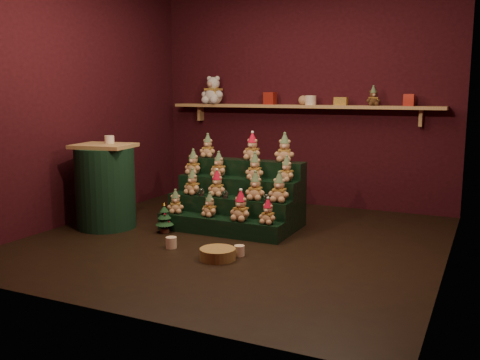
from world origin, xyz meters
The scene contains 41 objects.
ground centered at (0.00, 0.00, 0.00)m, with size 4.00×4.00×0.00m, color black.
back_wall centered at (0.00, 2.05, 1.40)m, with size 4.00×0.10×2.80m, color black.
front_wall centered at (0.00, -2.05, 1.40)m, with size 4.00×0.10×2.80m, color black.
left_wall centered at (-2.05, 0.00, 1.40)m, with size 0.10×4.00×2.80m, color black.
right_wall centered at (2.05, 0.00, 1.40)m, with size 0.10×4.00×2.80m, color black.
back_shelf centered at (0.00, 1.87, 1.29)m, with size 3.60×0.26×0.24m.
riser_tier_front centered at (-0.25, 0.11, 0.09)m, with size 1.40×0.22×0.18m, color black.
riser_tier_midfront centered at (-0.25, 0.33, 0.18)m, with size 1.40×0.22×0.36m, color black.
riser_tier_midback centered at (-0.25, 0.55, 0.27)m, with size 1.40×0.22×0.54m, color black.
riser_tier_back centered at (-0.25, 0.77, 0.36)m, with size 1.40×0.22×0.72m, color black.
teddy_0 centered at (-0.78, 0.11, 0.31)m, with size 0.18×0.16×0.25m, color tan, non-canonical shape.
teddy_1 centered at (-0.37, 0.12, 0.31)m, with size 0.18×0.16×0.25m, color tan, non-canonical shape.
teddy_2 centered at (0.01, 0.10, 0.33)m, with size 0.22×0.20×0.31m, color tan, non-canonical shape.
teddy_3 centered at (0.31, 0.09, 0.31)m, with size 0.18×0.16×0.25m, color tan, non-canonical shape.
teddy_4 centered at (-0.69, 0.32, 0.50)m, with size 0.20×0.18×0.28m, color tan, non-canonical shape.
teddy_5 centered at (-0.40, 0.34, 0.50)m, with size 0.20×0.18×0.28m, color tan, non-canonical shape.
teddy_6 centered at (0.07, 0.33, 0.51)m, with size 0.21×0.19×0.30m, color tan, non-canonical shape.
teddy_7 centered at (0.33, 0.34, 0.51)m, with size 0.22×0.20×0.31m, color tan, non-canonical shape.
teddy_8 centered at (-0.82, 0.57, 0.68)m, with size 0.20×0.18×0.28m, color tan, non-canonical shape.
teddy_9 centered at (-0.48, 0.55, 0.68)m, with size 0.20×0.18×0.27m, color tan, non-canonical shape.
teddy_10 centered at (-0.03, 0.54, 0.68)m, with size 0.20×0.18×0.29m, color tan, non-canonical shape.
teddy_11 centered at (0.32, 0.57, 0.67)m, with size 0.19×0.17×0.27m, color tan, non-canonical shape.
teddy_12 centered at (-0.75, 0.79, 0.85)m, with size 0.19×0.17×0.27m, color tan, non-canonical shape.
teddy_13 centered at (-0.17, 0.79, 0.87)m, with size 0.21×0.19×0.30m, color tan, non-canonical shape.
teddy_14 centered at (0.22, 0.79, 0.87)m, with size 0.22×0.20×0.31m, color tan, non-canonical shape.
snow_globe_a centered at (-0.55, 0.27, 0.40)m, with size 0.07×0.07×0.09m.
snow_globe_b centered at (-0.26, 0.27, 0.40)m, with size 0.06×0.06×0.09m.
snow_globe_c centered at (0.22, 0.27, 0.40)m, with size 0.06×0.06×0.09m.
side_table centered at (-1.52, -0.15, 0.46)m, with size 0.67×0.64×0.93m.
table_ornament centered at (-1.52, -0.05, 0.97)m, with size 0.11×0.11×0.08m, color beige.
mini_christmas_tree centered at (-0.81, -0.08, 0.16)m, with size 0.19×0.19×0.33m.
mug_left centered at (-0.44, -0.53, 0.05)m, with size 0.11×0.11×0.11m, color beige.
mug_right centered at (0.26, -0.47, 0.05)m, with size 0.10×0.10×0.10m, color beige.
wicker_basket centered at (0.13, -0.65, 0.05)m, with size 0.32×0.32×0.10m, color olive.
white_bear centered at (-1.24, 1.84, 1.56)m, with size 0.34×0.31×0.48m, color silver, non-canonical shape.
brown_bear centered at (0.95, 1.84, 1.43)m, with size 0.16×0.15×0.23m, color #493018, non-canonical shape.
gift_tin_red_a centered at (-0.40, 1.85, 1.40)m, with size 0.14×0.14×0.16m, color #A22418.
gift_tin_cream centered at (0.16, 1.85, 1.38)m, with size 0.14×0.14×0.12m, color beige.
gift_tin_red_b centered at (1.37, 1.85, 1.39)m, with size 0.12×0.12×0.14m, color #A22418.
shelf_plush_ball centered at (0.06, 1.85, 1.38)m, with size 0.12×0.12×0.12m, color tan.
scarf_gift_box centered at (0.55, 1.85, 1.37)m, with size 0.16×0.10×0.10m, color orange.
Camera 1 is at (2.30, -4.73, 1.49)m, focal length 40.00 mm.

